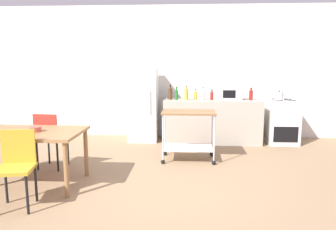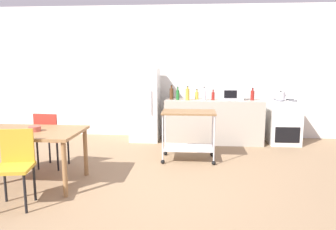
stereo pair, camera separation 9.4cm
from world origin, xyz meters
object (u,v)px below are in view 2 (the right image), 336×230
bottle_olive_oil (197,95)px  bottle_vinegar (204,95)px  chair_mustard (15,162)px  microwave (231,93)px  bottle_sparkling_water (172,93)px  chair_red (50,136)px  bottle_sesame_oil (178,95)px  bottle_wine (213,96)px  kettle (281,96)px  kitchen_cart (189,127)px  dining_table (26,137)px  bottle_soy_sauce (252,95)px  fruit_bowl (35,129)px  stove_oven (284,122)px  bottle_soda (188,94)px  refrigerator (145,105)px

bottle_olive_oil → bottle_vinegar: size_ratio=0.79×
chair_mustard → microwave: microwave is taller
bottle_sparkling_water → chair_red: bearing=-133.2°
bottle_sesame_oil → bottle_wine: 0.73m
bottle_olive_oil → bottle_vinegar: bearing=-45.8°
chair_red → kettle: bearing=-149.4°
kitchen_cart → bottle_wine: 1.42m
bottle_olive_oil → dining_table: bearing=-131.5°
kitchen_cart → bottle_sparkling_water: 1.43m
bottle_vinegar → bottle_wine: (0.19, 0.06, -0.02)m
bottle_sesame_oil → kettle: bottle_sesame_oil is taller
bottle_soy_sauce → fruit_bowl: bottle_soy_sauce is taller
stove_oven → bottle_soy_sauce: (-0.66, -0.02, 0.55)m
bottle_sesame_oil → chair_red: bearing=-136.0°
dining_table → bottle_sparkling_water: bottle_sparkling_water is taller
bottle_soda → bottle_vinegar: size_ratio=1.04×
chair_mustard → chair_red: 1.35m
dining_table → chair_mustard: bearing=-72.0°
bottle_vinegar → fruit_bowl: size_ratio=1.70×
dining_table → chair_mustard: 0.71m
fruit_bowl → chair_red: bearing=99.7°
dining_table → bottle_vinegar: size_ratio=5.47×
bottle_sparkling_water → bottle_wine: size_ratio=1.41×
chair_mustard → bottle_vinegar: size_ratio=3.24×
dining_table → refrigerator: size_ratio=0.97×
refrigerator → bottle_sparkling_water: size_ratio=5.08×
fruit_bowl → bottle_soy_sauce: bearing=37.9°
bottle_sparkling_water → bottle_vinegar: 0.68m
bottle_sesame_oil → kettle: bearing=-1.1°
bottle_wine → microwave: bearing=13.6°
dining_table → bottle_olive_oil: bearing=48.5°
stove_oven → bottle_soda: 2.07m
kettle → refrigerator: bearing=176.3°
kettle → fruit_bowl: bearing=-147.0°
chair_mustard → microwave: (2.84, 3.30, 0.51)m
dining_table → refrigerator: 2.94m
refrigerator → bottle_sesame_oil: 0.76m
bottle_soda → bottle_wine: (0.52, 0.07, -0.04)m
dining_table → microwave: size_ratio=3.26×
stove_oven → bottle_sparkling_water: bottle_sparkling_water is taller
dining_table → bottle_olive_oil: size_ratio=6.96×
dining_table → bottle_soy_sauce: (3.47, 2.57, 0.34)m
fruit_bowl → bottle_sesame_oil: bearing=54.8°
bottle_vinegar → microwave: (0.57, 0.15, 0.02)m
kitchen_cart → bottle_wine: (0.48, 1.27, 0.42)m
bottle_olive_oil → bottle_wine: 0.35m
microwave → bottle_olive_oil: bearing=-179.9°
refrigerator → kettle: (2.78, -0.18, 0.23)m
bottle_olive_oil → microwave: microwave is taller
bottle_sparkling_water → bottle_vinegar: size_ratio=1.11×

